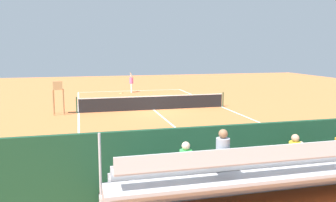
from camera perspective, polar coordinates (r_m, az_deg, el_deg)
ground_plane at (r=24.10m, az=-2.35°, el=-1.43°), size 60.00×60.00×0.00m
court_line_markings at (r=24.13m, az=-2.36°, el=-1.41°), size 10.10×22.20×0.01m
tennis_net at (r=24.02m, az=-2.35°, el=-0.25°), size 10.30×0.10×1.07m
backdrop_wall at (r=10.92m, az=13.20°, el=-8.73°), size 18.00×0.16×2.00m
bleacher_stand at (r=9.88m, az=17.73°, el=-11.05°), size 9.06×2.40×2.48m
umpire_chair at (r=23.20m, az=-17.40°, el=1.07°), size 0.67×0.67×2.14m
courtside_bench at (r=13.14m, az=22.96°, el=-8.24°), size 1.80×0.40×0.93m
equipment_bag at (r=12.27m, az=17.13°, el=-10.96°), size 0.90×0.36×0.36m
tennis_player at (r=33.48m, az=-5.97°, el=3.12°), size 0.41×0.55×1.93m
tennis_racket at (r=33.00m, az=-7.69°, el=1.26°), size 0.49×0.54×0.03m
tennis_ball_near at (r=33.23m, az=-2.73°, el=1.41°), size 0.07×0.07×0.07m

